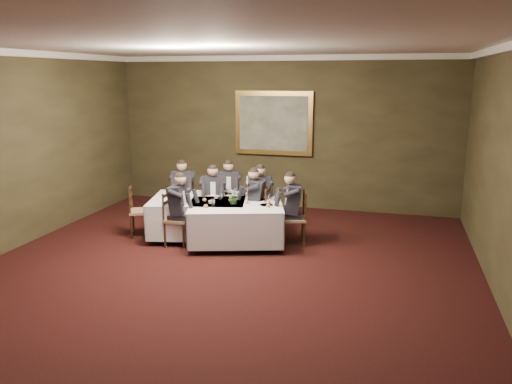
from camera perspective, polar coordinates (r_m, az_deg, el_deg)
The scene contains 26 objects.
ground at distance 7.47m, azimuth -5.56°, elevation -11.03°, with size 10.00×10.00×0.00m, color black.
ceiling at distance 6.83m, azimuth -6.24°, elevation 16.82°, with size 8.00×10.00×0.10m, color silver.
back_wall at distance 11.69m, azimuth 3.12°, elevation 6.74°, with size 8.00×0.10×3.50m, color #302A18.
crown_molding at distance 6.83m, azimuth -6.23°, elevation 16.32°, with size 8.00×10.00×0.12m.
table_main at distance 9.19m, azimuth -2.31°, elevation -3.31°, with size 2.02×1.75×0.67m.
table_second at distance 9.71m, azimuth -6.50°, elevation -2.49°, with size 2.07×1.74×0.67m.
chair_main_backleft at distance 10.10m, azimuth -4.84°, elevation -2.81°, with size 0.55×0.54×1.00m.
diner_main_backleft at distance 10.02m, azimuth -4.87°, elevation -1.57°, with size 0.53×0.58×1.35m.
chair_main_backright at distance 10.08m, azimuth 0.36°, elevation -2.78°, with size 0.57×0.56×1.00m.
diner_main_backright at distance 10.01m, azimuth 0.38°, elevation -1.54°, with size 0.56×0.60×1.35m.
chair_main_endleft at distance 9.32m, azimuth -8.97°, elevation -4.29°, with size 0.44×0.46×1.00m.
diner_main_endleft at distance 9.25m, azimuth -8.95°, elevation -2.95°, with size 0.50×0.44×1.35m.
chair_main_endright at distance 9.29m, azimuth 4.40°, elevation -4.23°, with size 0.52×0.53×1.00m.
diner_main_endright at distance 9.22m, azimuth 4.35°, elevation -2.88°, with size 0.57×0.51×1.35m.
chair_sec_backleft at distance 10.72m, azimuth -8.26°, elevation -1.95°, with size 0.54×0.53×1.00m.
diner_sec_backleft at distance 10.65m, azimuth -8.31°, elevation -0.78°, with size 0.52×0.58×1.35m.
chair_sec_backright at distance 10.58m, azimuth -3.07°, elevation -2.04°, with size 0.53×0.52×1.00m.
diner_sec_backright at distance 10.51m, azimuth -3.09°, elevation -0.85°, with size 0.51×0.57×1.35m.
chair_sec_endright at distance 9.63m, azimuth 0.28°, elevation -3.55°, with size 0.44×0.46×1.00m.
diner_sec_endright at distance 9.57m, azimuth 0.22°, elevation -2.24°, with size 0.50×0.44×1.35m.
chair_sec_endleft at distance 10.00m, azimuth -13.00°, elevation -3.27°, with size 0.56×0.57×1.00m.
centerpiece at distance 9.10m, azimuth -2.53°, elevation -0.56°, with size 0.24×0.20×0.26m, color #2D5926.
candlestick at distance 9.13m, azimuth -1.00°, elevation -0.12°, with size 0.08×0.08×0.52m.
place_setting_table_main at distance 9.47m, azimuth -4.72°, elevation -0.68°, with size 0.33×0.31×0.14m.
place_setting_table_second at distance 10.07m, azimuth -8.61°, elevation 0.06°, with size 0.33×0.31×0.14m.
painting at distance 11.65m, azimuth 2.03°, elevation 7.86°, with size 1.83×0.09×1.47m.
Camera 1 is at (2.51, -6.34, 3.06)m, focal length 35.00 mm.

